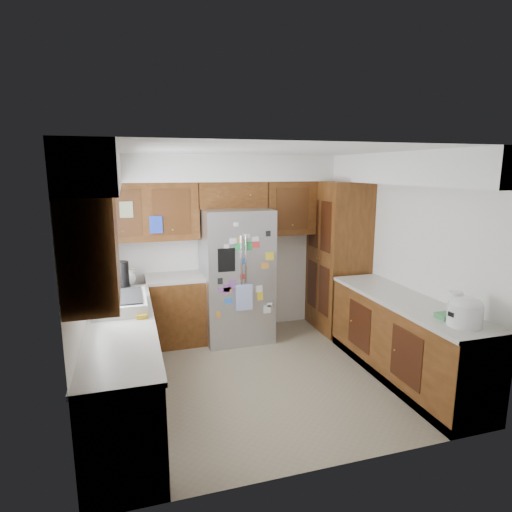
% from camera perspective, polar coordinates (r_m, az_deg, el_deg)
% --- Properties ---
extents(floor, '(3.60, 3.60, 0.00)m').
position_cam_1_polar(floor, '(5.06, 0.94, -15.72)').
color(floor, gray).
rests_on(floor, ground).
extents(room_shell, '(3.64, 3.24, 2.52)m').
position_cam_1_polar(room_shell, '(4.84, -1.50, 5.66)').
color(room_shell, white).
rests_on(room_shell, ground).
extents(left_counter_run, '(1.36, 3.20, 0.92)m').
position_cam_1_polar(left_counter_run, '(4.70, -15.53, -12.58)').
color(left_counter_run, '#44270D').
rests_on(left_counter_run, ground).
extents(right_counter_run, '(0.63, 2.25, 0.92)m').
position_cam_1_polar(right_counter_run, '(5.14, 19.13, -10.81)').
color(right_counter_run, '#44270D').
rests_on(right_counter_run, ground).
extents(pantry, '(0.60, 0.90, 2.15)m').
position_cam_1_polar(pantry, '(6.27, 10.87, -0.10)').
color(pantry, '#44270D').
rests_on(pantry, ground).
extents(fridge, '(0.90, 0.79, 1.80)m').
position_cam_1_polar(fridge, '(5.83, -2.64, -2.55)').
color(fridge, '#A9AAAF').
rests_on(fridge, ground).
extents(bridge_cabinet, '(0.96, 0.34, 0.35)m').
position_cam_1_polar(bridge_cabinet, '(5.89, -3.29, 8.17)').
color(bridge_cabinet, '#44270D').
rests_on(bridge_cabinet, fridge).
extents(fridge_top_items, '(0.70, 0.30, 0.28)m').
position_cam_1_polar(fridge_top_items, '(5.84, -4.14, 11.08)').
color(fridge_top_items, '#1C32BA').
rests_on(fridge_top_items, bridge_cabinet).
extents(sink_assembly, '(0.52, 0.75, 0.37)m').
position_cam_1_polar(sink_assembly, '(4.58, -17.66, -5.93)').
color(sink_assembly, silver).
rests_on(sink_assembly, left_counter_run).
extents(left_counter_clutter, '(0.38, 0.94, 0.38)m').
position_cam_1_polar(left_counter_clutter, '(5.27, -17.46, -2.93)').
color(left_counter_clutter, black).
rests_on(left_counter_clutter, left_counter_run).
extents(rice_cooker, '(0.31, 0.30, 0.27)m').
position_cam_1_polar(rice_cooker, '(4.33, 26.11, -6.58)').
color(rice_cooker, white).
rests_on(rice_cooker, right_counter_run).
extents(paper_towel, '(0.13, 0.13, 0.29)m').
position_cam_1_polar(paper_towel, '(4.39, 24.94, -6.18)').
color(paper_towel, white).
rests_on(paper_towel, right_counter_run).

